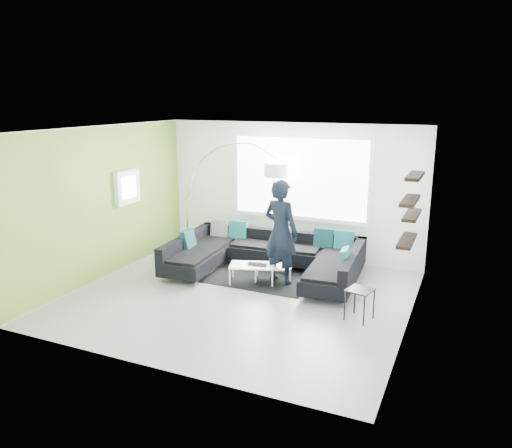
{
  "coord_description": "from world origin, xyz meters",
  "views": [
    {
      "loc": [
        3.45,
        -7.11,
        3.29
      ],
      "look_at": [
        -0.09,
        0.9,
        1.06
      ],
      "focal_mm": 35.0,
      "sensor_mm": 36.0,
      "label": 1
    }
  ],
  "objects_px": {
    "sectional_sofa": "(265,259)",
    "side_table": "(359,304)",
    "person": "(281,232)",
    "arc_lamp": "(186,198)",
    "coffee_table": "(263,273)",
    "laptop": "(256,265)"
  },
  "relations": [
    {
      "from": "side_table",
      "to": "person",
      "type": "xyz_separation_m",
      "value": [
        -1.67,
        1.01,
        0.71
      ]
    },
    {
      "from": "coffee_table",
      "to": "arc_lamp",
      "type": "distance_m",
      "value": 2.57
    },
    {
      "from": "sectional_sofa",
      "to": "side_table",
      "type": "height_order",
      "value": "sectional_sofa"
    },
    {
      "from": "coffee_table",
      "to": "laptop",
      "type": "xyz_separation_m",
      "value": [
        -0.06,
        -0.15,
        0.18
      ]
    },
    {
      "from": "sectional_sofa",
      "to": "arc_lamp",
      "type": "xyz_separation_m",
      "value": [
        -2.07,
        0.61,
        0.88
      ]
    },
    {
      "from": "sectional_sofa",
      "to": "person",
      "type": "xyz_separation_m",
      "value": [
        0.4,
        -0.22,
        0.62
      ]
    },
    {
      "from": "person",
      "to": "laptop",
      "type": "distance_m",
      "value": 0.74
    },
    {
      "from": "person",
      "to": "laptop",
      "type": "bearing_deg",
      "value": 50.53
    },
    {
      "from": "side_table",
      "to": "laptop",
      "type": "height_order",
      "value": "side_table"
    },
    {
      "from": "laptop",
      "to": "person",
      "type": "bearing_deg",
      "value": 29.34
    },
    {
      "from": "coffee_table",
      "to": "arc_lamp",
      "type": "bearing_deg",
      "value": 137.89
    },
    {
      "from": "side_table",
      "to": "sectional_sofa",
      "type": "bearing_deg",
      "value": 149.37
    },
    {
      "from": "coffee_table",
      "to": "person",
      "type": "height_order",
      "value": "person"
    },
    {
      "from": "laptop",
      "to": "sectional_sofa",
      "type": "bearing_deg",
      "value": 88.04
    },
    {
      "from": "sectional_sofa",
      "to": "side_table",
      "type": "relative_size",
      "value": 7.38
    },
    {
      "from": "coffee_table",
      "to": "side_table",
      "type": "height_order",
      "value": "side_table"
    },
    {
      "from": "coffee_table",
      "to": "side_table",
      "type": "bearing_deg",
      "value": -43.21
    },
    {
      "from": "arc_lamp",
      "to": "side_table",
      "type": "xyz_separation_m",
      "value": [
        4.14,
        -1.84,
        -0.97
      ]
    },
    {
      "from": "sectional_sofa",
      "to": "side_table",
      "type": "bearing_deg",
      "value": -34.49
    },
    {
      "from": "side_table",
      "to": "person",
      "type": "relative_size",
      "value": 0.26
    },
    {
      "from": "side_table",
      "to": "person",
      "type": "distance_m",
      "value": 2.07
    },
    {
      "from": "coffee_table",
      "to": "side_table",
      "type": "relative_size",
      "value": 2.12
    }
  ]
}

